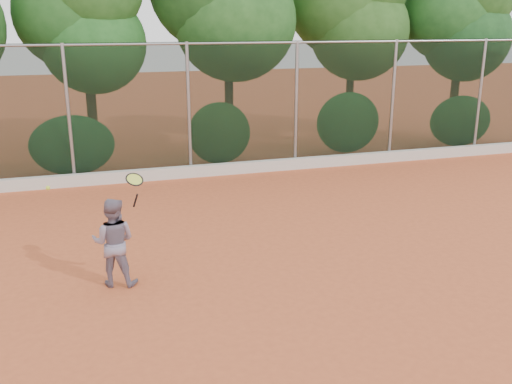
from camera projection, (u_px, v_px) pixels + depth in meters
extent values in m
plane|color=#C4572E|center=(275.00, 285.00, 9.00)|extent=(80.00, 80.00, 0.00)
cube|color=beige|center=(192.00, 171.00, 15.20)|extent=(24.00, 0.20, 0.30)
imported|color=slate|center=(114.00, 242.00, 8.84)|extent=(0.82, 0.72, 1.42)
cube|color=black|center=(189.00, 111.00, 14.90)|extent=(24.00, 0.01, 3.50)
cylinder|color=gray|center=(187.00, 44.00, 14.41)|extent=(24.00, 0.06, 0.06)
cylinder|color=gray|center=(69.00, 116.00, 14.06)|extent=(0.09, 0.09, 3.50)
cylinder|color=gray|center=(189.00, 111.00, 14.90)|extent=(0.09, 0.09, 3.50)
cylinder|color=gray|center=(296.00, 106.00, 15.75)|extent=(0.09, 0.09, 3.50)
cylinder|color=gray|center=(392.00, 101.00, 16.59)|extent=(0.09, 0.09, 3.50)
cylinder|color=gray|center=(479.00, 98.00, 17.43)|extent=(0.09, 0.09, 3.50)
cylinder|color=#432A1A|center=(93.00, 122.00, 16.49)|extent=(0.28, 0.28, 2.40)
ellipsoid|color=#1F581E|center=(94.00, 43.00, 15.83)|extent=(2.90, 2.40, 2.80)
ellipsoid|color=#1D4E1A|center=(73.00, 13.00, 15.73)|extent=(3.20, 2.70, 3.10)
cylinder|color=#3C2417|center=(229.00, 107.00, 17.26)|extent=(0.26, 0.26, 3.00)
ellipsoid|color=#33712B|center=(235.00, 21.00, 16.50)|extent=(3.60, 3.00, 3.50)
cylinder|color=#3D2B17|center=(349.00, 105.00, 18.63)|extent=(0.24, 0.24, 2.70)
ellipsoid|color=#254F1B|center=(360.00, 31.00, 17.92)|extent=(3.20, 2.70, 3.10)
ellipsoid|color=#224E1A|center=(342.00, 1.00, 17.80)|extent=(3.50, 2.90, 3.40)
cylinder|color=#43311A|center=(453.00, 105.00, 19.33)|extent=(0.28, 0.28, 2.50)
ellipsoid|color=#245F26|center=(467.00, 37.00, 18.65)|extent=(3.00, 2.50, 2.90)
ellipsoid|color=#2C702A|center=(451.00, 11.00, 18.55)|extent=(3.30, 2.80, 3.20)
ellipsoid|color=#2B712E|center=(72.00, 145.00, 15.05)|extent=(2.20, 1.16, 1.60)
ellipsoid|color=#336A28|center=(219.00, 133.00, 16.15)|extent=(1.80, 1.04, 1.76)
ellipsoid|color=#2F752C|center=(348.00, 123.00, 17.24)|extent=(2.00, 1.10, 1.84)
ellipsoid|color=#2A6827|center=(460.00, 121.00, 18.41)|extent=(2.16, 1.12, 1.64)
cylinder|color=black|center=(136.00, 201.00, 8.66)|extent=(0.09, 0.17, 0.25)
torus|color=black|center=(134.00, 179.00, 8.51)|extent=(0.34, 0.32, 0.17)
cylinder|color=#CDD93F|center=(134.00, 179.00, 8.51)|extent=(0.29, 0.26, 0.13)
sphere|color=#C0E033|center=(48.00, 188.00, 8.46)|extent=(0.07, 0.07, 0.07)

